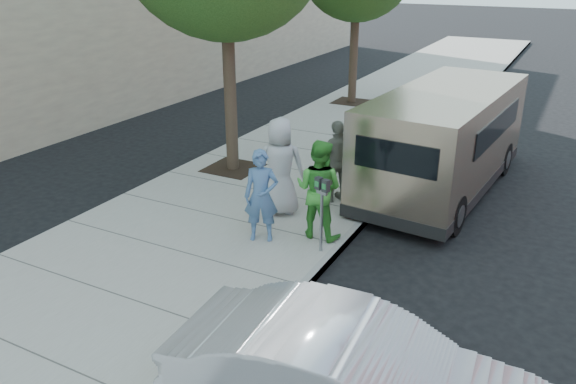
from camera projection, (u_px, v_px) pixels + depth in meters
The scene contains 9 objects.
ground at pixel (268, 234), 10.44m from camera, with size 120.00×120.00×0.00m, color black.
sidewalk at pixel (223, 220), 10.84m from camera, with size 5.00×60.00×0.15m, color gray.
curb_face at pixel (339, 248), 9.79m from camera, with size 0.12×60.00×0.16m, color gray.
parking_meter at pixel (322, 199), 9.18m from camera, with size 0.29×0.17×1.31m.
van at pixel (446, 138), 12.05m from camera, with size 2.50×6.17×2.24m.
person_officer at pixel (261, 196), 9.64m from camera, with size 0.60×0.39×1.64m, color #476A97.
person_green_shirt at pixel (319, 189), 9.74m from camera, with size 0.87×0.67×1.78m, color green.
person_gray_shirt at pixel (280, 167), 10.64m from camera, with size 0.93×0.60×1.90m, color #AAA9AC.
person_striped_polo at pixel (338, 161), 11.24m from camera, with size 0.98×0.41×1.68m, color slate.
Camera 1 is at (4.67, -8.10, 4.72)m, focal length 35.00 mm.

